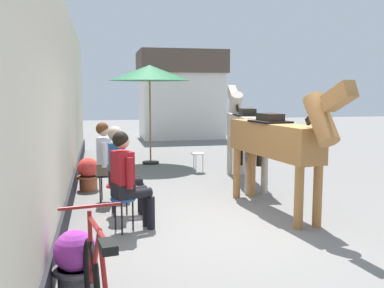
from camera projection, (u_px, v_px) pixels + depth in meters
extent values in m
plane|color=slate|center=(193.00, 183.00, 9.18)|extent=(40.00, 40.00, 0.00)
cube|color=beige|center=(57.00, 105.00, 6.99)|extent=(0.30, 14.00, 3.40)
cube|color=black|center=(62.00, 198.00, 7.18)|extent=(0.34, 14.00, 0.36)
cube|color=silver|center=(181.00, 106.00, 17.91)|extent=(3.20, 2.40, 2.60)
cube|color=brown|center=(180.00, 62.00, 17.70)|extent=(3.40, 2.60, 0.90)
cylinder|color=#194C99|center=(123.00, 199.00, 5.95)|extent=(0.34, 0.34, 0.03)
cylinder|color=black|center=(133.00, 214.00, 6.05)|extent=(0.02, 0.02, 0.45)
cylinder|color=black|center=(115.00, 214.00, 6.05)|extent=(0.02, 0.02, 0.45)
cylinder|color=black|center=(122.00, 219.00, 5.84)|extent=(0.02, 0.02, 0.45)
cube|color=black|center=(123.00, 190.00, 5.94)|extent=(0.33, 0.38, 0.20)
cube|color=maroon|center=(122.00, 167.00, 5.90)|extent=(0.32, 0.39, 0.44)
sphere|color=tan|center=(122.00, 142.00, 5.85)|extent=(0.20, 0.20, 0.20)
sphere|color=black|center=(120.00, 139.00, 5.84)|extent=(0.22, 0.22, 0.22)
cylinder|color=black|center=(134.00, 191.00, 6.11)|extent=(0.40, 0.25, 0.13)
cylinder|color=black|center=(146.00, 210.00, 6.24)|extent=(0.11, 0.11, 0.46)
cylinder|color=black|center=(138.00, 194.00, 5.97)|extent=(0.40, 0.25, 0.13)
cylinder|color=black|center=(151.00, 213.00, 6.10)|extent=(0.11, 0.11, 0.46)
cylinder|color=maroon|center=(118.00, 169.00, 6.08)|extent=(0.09, 0.09, 0.42)
cylinder|color=maroon|center=(130.00, 173.00, 5.74)|extent=(0.09, 0.09, 0.42)
cylinder|color=red|center=(117.00, 186.00, 6.76)|extent=(0.34, 0.34, 0.03)
cylinder|color=black|center=(127.00, 200.00, 6.83)|extent=(0.02, 0.02, 0.45)
cylinder|color=black|center=(112.00, 199.00, 6.89)|extent=(0.02, 0.02, 0.45)
cylinder|color=black|center=(114.00, 203.00, 6.65)|extent=(0.02, 0.02, 0.45)
cube|color=black|center=(117.00, 178.00, 6.75)|extent=(0.26, 0.34, 0.20)
cube|color=#1E4C8C|center=(117.00, 158.00, 6.71)|extent=(0.24, 0.35, 0.44)
sphere|color=tan|center=(116.00, 135.00, 6.66)|extent=(0.20, 0.20, 0.20)
sphere|color=#B2A38E|center=(115.00, 133.00, 6.65)|extent=(0.22, 0.22, 0.22)
cylinder|color=black|center=(129.00, 180.00, 6.88)|extent=(0.39, 0.16, 0.13)
cylinder|color=black|center=(141.00, 198.00, 6.97)|extent=(0.11, 0.11, 0.46)
cylinder|color=black|center=(130.00, 182.00, 6.73)|extent=(0.39, 0.16, 0.13)
cylinder|color=black|center=(143.00, 200.00, 6.82)|extent=(0.11, 0.11, 0.46)
cylinder|color=#1E4C8C|center=(117.00, 159.00, 6.91)|extent=(0.09, 0.09, 0.42)
cylinder|color=#1E4C8C|center=(120.00, 163.00, 6.53)|extent=(0.09, 0.09, 0.42)
cylinder|color=black|center=(105.00, 175.00, 7.60)|extent=(0.34, 0.34, 0.03)
cylinder|color=black|center=(113.00, 188.00, 7.64)|extent=(0.02, 0.02, 0.45)
cylinder|color=black|center=(102.00, 187.00, 7.74)|extent=(0.02, 0.02, 0.45)
cylinder|color=black|center=(100.00, 190.00, 7.50)|extent=(0.02, 0.02, 0.45)
cube|color=brown|center=(104.00, 169.00, 7.59)|extent=(0.28, 0.35, 0.20)
cube|color=silver|center=(104.00, 150.00, 7.55)|extent=(0.26, 0.36, 0.44)
sphere|color=tan|center=(103.00, 130.00, 7.50)|extent=(0.20, 0.20, 0.20)
sphere|color=#593319|center=(102.00, 129.00, 7.50)|extent=(0.22, 0.22, 0.22)
cylinder|color=brown|center=(116.00, 170.00, 7.69)|extent=(0.39, 0.17, 0.13)
cylinder|color=brown|center=(127.00, 187.00, 7.74)|extent=(0.11, 0.11, 0.46)
cylinder|color=brown|center=(115.00, 172.00, 7.53)|extent=(0.39, 0.17, 0.13)
cylinder|color=brown|center=(127.00, 189.00, 7.58)|extent=(0.11, 0.11, 0.46)
cylinder|color=silver|center=(106.00, 152.00, 7.75)|extent=(0.09, 0.09, 0.42)
cylinder|color=silver|center=(104.00, 155.00, 7.36)|extent=(0.09, 0.09, 0.42)
cube|color=#9E6B38|center=(273.00, 139.00, 6.94)|extent=(0.76, 2.24, 0.52)
cylinder|color=#9E6B38|center=(317.00, 196.00, 6.17)|extent=(0.13, 0.13, 0.90)
cylinder|color=#9E6B38|center=(299.00, 198.00, 6.07)|extent=(0.13, 0.13, 0.90)
cylinder|color=#9E6B38|center=(252.00, 172.00, 7.98)|extent=(0.13, 0.13, 0.90)
cylinder|color=#9E6B38|center=(237.00, 173.00, 7.87)|extent=(0.13, 0.13, 0.90)
cylinder|color=#9E6B38|center=(321.00, 119.00, 5.78)|extent=(0.37, 0.67, 0.73)
cube|color=#9E6B38|center=(339.00, 96.00, 5.42)|extent=(0.26, 0.55, 0.40)
cube|color=black|center=(320.00, 109.00, 5.78)|extent=(0.13, 0.63, 0.48)
cylinder|color=black|center=(240.00, 148.00, 8.04)|extent=(0.11, 0.11, 0.65)
cube|color=black|center=(270.00, 122.00, 7.00)|extent=(0.58, 0.67, 0.03)
cube|color=black|center=(270.00, 117.00, 6.99)|extent=(0.34, 0.48, 0.12)
cube|color=#B2A899|center=(246.00, 128.00, 9.01)|extent=(0.70, 2.24, 0.52)
cylinder|color=#B2A899|center=(230.00, 155.00, 10.05)|extent=(0.13, 0.13, 0.90)
cylinder|color=#B2A899|center=(243.00, 155.00, 10.08)|extent=(0.13, 0.13, 0.90)
cylinder|color=#B2A899|center=(248.00, 170.00, 8.13)|extent=(0.13, 0.13, 0.90)
cylinder|color=#B2A899|center=(265.00, 170.00, 8.16)|extent=(0.13, 0.13, 0.90)
cylinder|color=#B2A899|center=(235.00, 107.00, 10.15)|extent=(0.35, 0.66, 0.73)
cube|color=#B2A899|center=(233.00, 93.00, 10.45)|extent=(0.24, 0.55, 0.40)
cube|color=black|center=(235.00, 101.00, 10.11)|extent=(0.11, 0.63, 0.48)
cylinder|color=black|center=(259.00, 148.00, 7.92)|extent=(0.11, 0.11, 0.65)
cube|color=black|center=(247.00, 115.00, 8.88)|extent=(0.57, 0.66, 0.03)
cube|color=black|center=(247.00, 111.00, 8.87)|extent=(0.33, 0.47, 0.12)
cylinder|color=#4C4C51|center=(76.00, 281.00, 4.12)|extent=(0.34, 0.34, 0.28)
cylinder|color=#4C4C51|center=(76.00, 269.00, 4.11)|extent=(0.43, 0.43, 0.04)
sphere|color=purple|center=(75.00, 251.00, 4.09)|extent=(0.40, 0.40, 0.40)
cylinder|color=#A85638|center=(88.00, 183.00, 8.48)|extent=(0.34, 0.34, 0.28)
cylinder|color=#A85638|center=(88.00, 177.00, 8.47)|extent=(0.43, 0.43, 0.04)
sphere|color=red|center=(88.00, 168.00, 8.45)|extent=(0.40, 0.40, 0.40)
torus|color=black|center=(91.00, 281.00, 3.64)|extent=(0.16, 0.71, 0.71)
cylinder|color=maroon|center=(96.00, 257.00, 3.34)|extent=(0.11, 0.50, 0.60)
cylinder|color=maroon|center=(105.00, 282.00, 2.97)|extent=(0.09, 0.36, 0.55)
cylinder|color=maroon|center=(98.00, 230.00, 3.16)|extent=(0.16, 0.80, 0.09)
cylinder|color=maroon|center=(91.00, 247.00, 3.58)|extent=(0.05, 0.09, 0.60)
cylinder|color=maroon|center=(90.00, 206.00, 3.52)|extent=(0.50, 0.11, 0.03)
cube|color=black|center=(108.00, 247.00, 2.78)|extent=(0.13, 0.21, 0.06)
cylinder|color=black|center=(151.00, 162.00, 11.57)|extent=(0.44, 0.44, 0.06)
cylinder|color=olive|center=(150.00, 122.00, 11.44)|extent=(0.04, 0.04, 2.20)
cone|color=#1E6638|center=(150.00, 73.00, 11.28)|extent=(2.10, 2.10, 0.40)
cylinder|color=white|center=(198.00, 154.00, 10.32)|extent=(0.32, 0.32, 0.03)
cylinder|color=silver|center=(203.00, 163.00, 10.38)|extent=(0.02, 0.02, 0.43)
cylinder|color=silver|center=(194.00, 162.00, 10.45)|extent=(0.02, 0.02, 0.43)
cylinder|color=silver|center=(196.00, 164.00, 10.23)|extent=(0.02, 0.02, 0.43)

